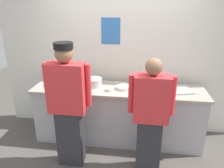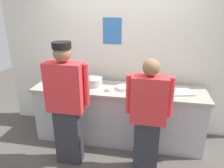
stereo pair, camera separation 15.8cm
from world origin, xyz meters
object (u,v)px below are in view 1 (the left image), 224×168
chefs_knife (188,92)px  squeeze_bottle_secondary (143,85)px  chef_near_left (68,104)px  ramekin_orange_sauce (109,89)px  sheet_tray (173,91)px  ramekin_green_sauce (67,87)px  squeeze_bottle_primary (82,77)px  ramekin_red_sauce (61,84)px  deli_cup (49,83)px  squeeze_bottle_spare (156,81)px  chef_center (150,115)px  mixing_bowl_steel (93,82)px  plate_stack_front (124,87)px  ramekin_yellow_sauce (58,87)px

chefs_knife → squeeze_bottle_secondary: bearing=-179.2°
chef_near_left → ramekin_orange_sauce: chef_near_left is taller
sheet_tray → squeeze_bottle_secondary: bearing=-176.8°
squeeze_bottle_secondary → chefs_knife: 0.66m
squeeze_bottle_secondary → ramekin_green_sauce: squeeze_bottle_secondary is taller
squeeze_bottle_primary → squeeze_bottle_secondary: size_ratio=0.92×
ramekin_red_sauce → deli_cup: 0.18m
squeeze_bottle_secondary → sheet_tray: bearing=3.2°
chef_near_left → ramekin_orange_sauce: 0.72m
squeeze_bottle_spare → chef_center: bearing=-96.4°
squeeze_bottle_secondary → squeeze_bottle_spare: size_ratio=1.12×
squeeze_bottle_spare → squeeze_bottle_secondary: bearing=-129.4°
chef_near_left → chef_center: size_ratio=1.10×
chef_near_left → mixing_bowl_steel: 0.74m
chef_center → chefs_knife: 0.84m
chef_center → squeeze_bottle_spare: (0.09, 0.84, 0.17)m
plate_stack_front → ramekin_orange_sauce: (-0.21, -0.10, -0.00)m
squeeze_bottle_secondary → plate_stack_front: bearing=176.9°
chef_near_left → squeeze_bottle_primary: chef_near_left is taller
squeeze_bottle_secondary → squeeze_bottle_primary: bearing=167.9°
squeeze_bottle_primary → squeeze_bottle_spare: size_ratio=1.02×
plate_stack_front → chefs_knife: 0.96m
ramekin_green_sauce → ramekin_orange_sauce: bearing=-0.9°
mixing_bowl_steel → deli_cup: size_ratio=3.34×
ramekin_red_sauce → deli_cup: (-0.18, -0.03, 0.02)m
deli_cup → ramekin_red_sauce: bearing=9.8°
plate_stack_front → squeeze_bottle_secondary: size_ratio=1.13×
chef_near_left → chef_center: bearing=1.3°
squeeze_bottle_spare → ramekin_yellow_sauce: size_ratio=1.78×
chef_near_left → mixing_bowl_steel: (0.17, 0.71, 0.05)m
chef_near_left → squeeze_bottle_primary: size_ratio=9.48×
chef_center → squeeze_bottle_primary: bearing=143.6°
ramekin_yellow_sauce → squeeze_bottle_primary: bearing=48.9°
ramekin_yellow_sauce → squeeze_bottle_secondary: bearing=5.0°
ramekin_red_sauce → chefs_knife: (1.98, -0.02, -0.01)m
ramekin_orange_sauce → sheet_tray: bearing=6.7°
chef_near_left → ramekin_yellow_sauce: bearing=123.2°
plate_stack_front → chefs_knife: size_ratio=0.82×
mixing_bowl_steel → ramekin_red_sauce: (-0.52, -0.06, -0.05)m
ramekin_yellow_sauce → ramekin_red_sauce: ramekin_yellow_sauce is taller
squeeze_bottle_secondary → deli_cup: squeeze_bottle_secondary is taller
sheet_tray → ramekin_red_sauce: 1.77m
squeeze_bottle_primary → chefs_knife: (1.68, -0.21, -0.08)m
plate_stack_front → chefs_knife: plate_stack_front is taller
squeeze_bottle_spare → ramekin_green_sauce: (-1.37, -0.31, -0.06)m
chef_center → ramekin_orange_sauce: bearing=139.3°
mixing_bowl_steel → squeeze_bottle_spare: bearing=8.8°
plate_stack_front → ramekin_green_sauce: plate_stack_front is taller
sheet_tray → ramekin_green_sauce: (-1.63, -0.10, 0.01)m
chef_near_left → ramekin_green_sauce: 0.59m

